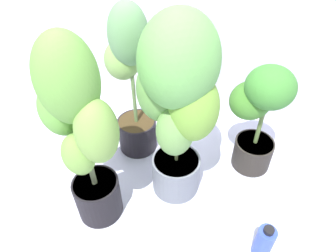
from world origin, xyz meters
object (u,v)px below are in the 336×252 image
at_px(potted_plant_back_left, 131,84).
at_px(potted_plant_center, 178,99).
at_px(potted_plant_back_right, 259,112).
at_px(nutrient_bottle, 264,242).
at_px(potted_plant_front_left, 82,133).

bearing_deg(potted_plant_back_left, potted_plant_center, -34.58).
distance_m(potted_plant_center, potted_plant_back_right, 0.50).
distance_m(potted_plant_center, nutrient_bottle, 0.71).
distance_m(potted_plant_back_left, potted_plant_front_left, 0.49).
xyz_separation_m(potted_plant_back_right, potted_plant_back_left, (-0.66, -0.08, 0.07)).
relative_size(potted_plant_back_right, potted_plant_back_left, 0.72).
relative_size(potted_plant_back_right, nutrient_bottle, 3.22).
distance_m(potted_plant_back_right, potted_plant_front_left, 0.86).
bearing_deg(potted_plant_back_right, potted_plant_front_left, -138.22).
bearing_deg(potted_plant_back_right, potted_plant_back_left, -173.16).
bearing_deg(nutrient_bottle, potted_plant_back_left, 150.86).
relative_size(potted_plant_back_right, potted_plant_front_left, 0.67).
height_order(potted_plant_back_right, nutrient_bottle, potted_plant_back_right).
xyz_separation_m(potted_plant_center, potted_plant_back_right, (0.33, 0.30, -0.21)).
xyz_separation_m(potted_plant_back_right, nutrient_bottle, (0.13, -0.52, -0.28)).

